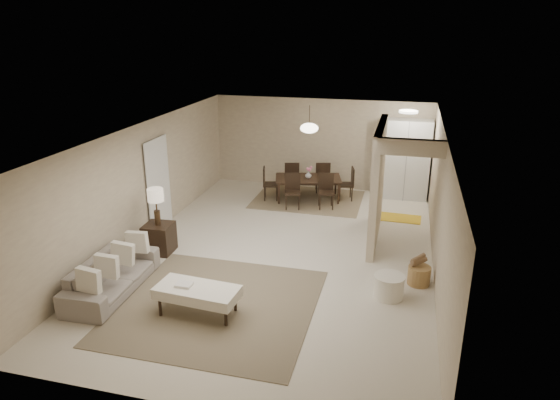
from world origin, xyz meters
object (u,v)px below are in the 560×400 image
(pantry_cabinet, at_px, (406,160))
(ottoman_bench, at_px, (197,293))
(side_table, at_px, (159,238))
(round_pouf, at_px, (389,287))
(sofa, at_px, (112,275))
(wicker_basket, at_px, (419,275))
(dining_table, at_px, (308,189))

(pantry_cabinet, distance_m, ottoman_bench, 7.37)
(side_table, xyz_separation_m, round_pouf, (4.63, -0.66, -0.10))
(sofa, height_order, side_table, sofa)
(ottoman_bench, height_order, side_table, side_table)
(pantry_cabinet, height_order, side_table, pantry_cabinet)
(pantry_cabinet, xyz_separation_m, side_table, (-4.75, -4.71, -0.75))
(ottoman_bench, xyz_separation_m, wicker_basket, (3.45, 1.89, -0.21))
(pantry_cabinet, height_order, sofa, pantry_cabinet)
(ottoman_bench, height_order, wicker_basket, ottoman_bench)
(round_pouf, height_order, dining_table, dining_table)
(wicker_basket, bearing_deg, sofa, -162.93)
(ottoman_bench, bearing_deg, side_table, 135.18)
(sofa, distance_m, ottoman_bench, 1.76)
(round_pouf, height_order, wicker_basket, round_pouf)
(round_pouf, distance_m, wicker_basket, 0.78)
(side_table, bearing_deg, pantry_cabinet, 44.79)
(ottoman_bench, bearing_deg, pantry_cabinet, 69.76)
(ottoman_bench, xyz_separation_m, side_table, (-1.68, 1.95, -0.08))
(sofa, relative_size, dining_table, 1.22)
(wicker_basket, xyz_separation_m, dining_table, (-2.83, 3.96, 0.13))
(sofa, xyz_separation_m, side_table, (0.05, 1.65, -0.00))
(side_table, bearing_deg, sofa, -91.73)
(sofa, distance_m, round_pouf, 4.78)
(sofa, bearing_deg, side_table, -3.62)
(ottoman_bench, bearing_deg, round_pouf, 28.13)
(pantry_cabinet, distance_m, wicker_basket, 4.87)
(pantry_cabinet, height_order, ottoman_bench, pantry_cabinet)
(wicker_basket, bearing_deg, ottoman_bench, -151.27)
(sofa, xyz_separation_m, ottoman_bench, (1.73, -0.30, 0.08))
(sofa, relative_size, wicker_basket, 5.17)
(side_table, height_order, dining_table, side_table)
(dining_table, bearing_deg, sofa, -126.87)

